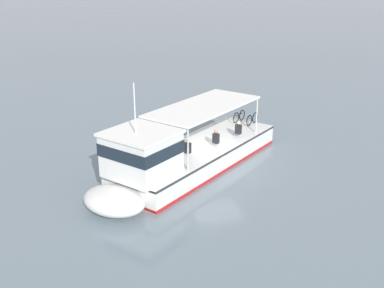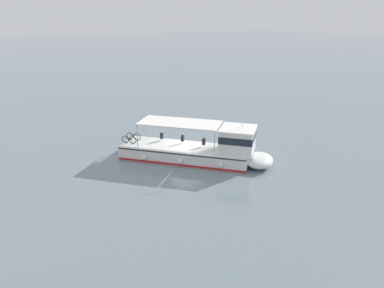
# 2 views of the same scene
# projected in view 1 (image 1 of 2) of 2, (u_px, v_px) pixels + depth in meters

# --- Properties ---
(ground_plane) EXTENTS (400.00, 400.00, 0.00)m
(ground_plane) POSITION_uv_depth(u_px,v_px,m) (217.00, 169.00, 23.67)
(ground_plane) COLOR slate
(ferry_main) EXTENTS (10.63, 11.66, 5.32)m
(ferry_main) POSITION_uv_depth(u_px,v_px,m) (180.00, 157.00, 22.51)
(ferry_main) COLOR white
(ferry_main) RESTS_ON ground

